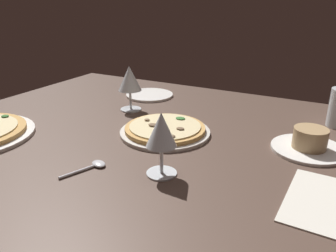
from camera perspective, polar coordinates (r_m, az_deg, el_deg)
name	(u,v)px	position (r cm, az deg, el deg)	size (l,w,h in cm)	color
dining_table	(171,144)	(96.73, 0.51, -3.09)	(150.00, 110.00, 4.00)	brown
pizza_main	(165,130)	(98.27, -0.49, -0.65)	(26.20, 26.20, 3.21)	silver
ramekin_on_saucer	(309,143)	(94.87, 22.69, -2.61)	(18.93, 18.93, 6.10)	white
wine_glass_far	(161,132)	(72.92, -1.14, -1.02)	(6.93, 6.93, 14.78)	silver
wine_glass_near	(130,80)	(116.90, -6.48, 7.69)	(8.00, 8.00, 15.45)	silver
side_plate	(150,95)	(135.46, -3.12, 5.24)	(18.58, 18.58, 0.90)	white
paper_menu	(322,201)	(74.39, 24.47, -11.44)	(13.17, 21.97, 0.30)	silver
spoon	(93,166)	(81.76, -12.52, -6.57)	(6.29, 11.46, 1.00)	silver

